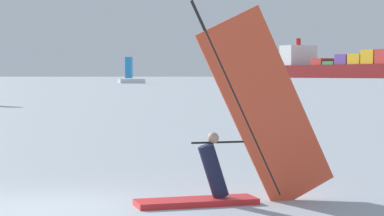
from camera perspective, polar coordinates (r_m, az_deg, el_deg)
ground_plane at (r=14.63m, az=-10.63°, el=-7.51°), size 4000.00×4000.00×0.00m
windsurfer at (r=14.83m, az=3.10°, el=-3.22°), size 3.91×2.13×4.18m
cargo_ship at (r=594.80m, az=11.74°, el=3.09°), size 126.48×151.64×33.42m
small_sailboat at (r=222.80m, az=-4.65°, el=2.10°), size 7.91×6.60×8.79m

